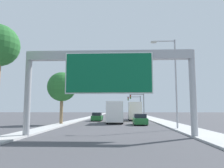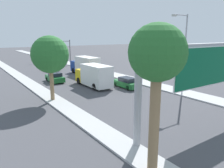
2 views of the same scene
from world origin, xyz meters
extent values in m
cube|color=#B3B3B3|center=(7.75, 60.00, 0.07)|extent=(3.00, 120.00, 0.15)
cube|color=#B3B3B3|center=(-7.25, 60.00, 0.07)|extent=(2.00, 120.00, 0.15)
cylinder|color=#9EA0A5|center=(-6.45, 18.00, 3.37)|extent=(0.50, 0.50, 6.74)
cylinder|color=#9EA0A5|center=(6.45, 18.00, 3.37)|extent=(0.50, 0.50, 6.74)
cube|color=#9EA0A5|center=(0.00, 18.00, 6.39)|extent=(12.90, 0.60, 0.70)
cube|color=white|center=(0.00, 17.70, 4.92)|extent=(6.78, 0.08, 3.23)
cube|color=#0A5B38|center=(0.00, 17.65, 4.92)|extent=(6.58, 0.16, 3.03)
cube|color=#1E662D|center=(3.50, 31.68, 0.55)|extent=(1.80, 4.52, 0.76)
cube|color=#1E232D|center=(3.50, 31.45, 1.22)|extent=(1.58, 2.35, 0.57)
cylinder|color=black|center=(2.71, 33.08, 0.32)|extent=(0.22, 0.64, 0.64)
cylinder|color=black|center=(4.29, 33.08, 0.32)|extent=(0.22, 0.64, 0.64)
cylinder|color=black|center=(2.71, 30.28, 0.32)|extent=(0.22, 0.64, 0.64)
cylinder|color=black|center=(4.29, 30.28, 0.32)|extent=(0.22, 0.64, 0.64)
cube|color=black|center=(0.00, 52.45, 0.54)|extent=(1.84, 4.30, 0.73)
cube|color=#1E232D|center=(0.00, 52.24, 1.19)|extent=(1.62, 2.24, 0.56)
cylinder|color=black|center=(-0.81, 53.79, 0.32)|extent=(0.22, 0.64, 0.64)
cylinder|color=black|center=(0.81, 53.79, 0.32)|extent=(0.22, 0.64, 0.64)
cylinder|color=black|center=(-0.81, 51.12, 0.32)|extent=(0.22, 0.64, 0.64)
cylinder|color=black|center=(0.81, 51.12, 0.32)|extent=(0.22, 0.64, 0.64)
cube|color=#1E662D|center=(-3.50, 41.29, 0.57)|extent=(1.79, 4.33, 0.78)
cube|color=#1E232D|center=(-3.50, 41.08, 1.25)|extent=(1.57, 2.25, 0.59)
cylinder|color=black|center=(-4.28, 42.63, 0.32)|extent=(0.22, 0.64, 0.64)
cylinder|color=black|center=(-2.72, 42.63, 0.32)|extent=(0.22, 0.64, 0.64)
cylinder|color=black|center=(-4.28, 39.95, 0.32)|extent=(0.22, 0.64, 0.64)
cylinder|color=black|center=(-2.72, 39.95, 0.32)|extent=(0.22, 0.64, 0.64)
cube|color=yellow|center=(0.00, 37.72, 1.25)|extent=(2.22, 2.03, 1.91)
cube|color=silver|center=(0.00, 34.10, 1.77)|extent=(2.41, 5.21, 2.95)
cylinder|color=black|center=(-1.07, 37.62, 0.50)|extent=(0.28, 1.00, 1.00)
cylinder|color=black|center=(1.07, 37.62, 0.50)|extent=(0.28, 1.00, 1.00)
cylinder|color=black|center=(-1.07, 32.79, 0.50)|extent=(0.28, 1.00, 1.00)
cylinder|color=black|center=(1.07, 32.79, 0.50)|extent=(0.28, 1.00, 1.00)
cube|color=navy|center=(3.50, 47.29, 1.32)|extent=(2.13, 2.25, 2.04)
cube|color=silver|center=(3.50, 43.27, 1.87)|extent=(2.31, 5.80, 3.14)
cylinder|color=black|center=(2.48, 47.18, 0.50)|extent=(0.28, 1.00, 1.00)
cylinder|color=black|center=(4.52, 47.18, 0.50)|extent=(0.28, 1.00, 1.00)
cylinder|color=black|center=(2.48, 41.82, 0.50)|extent=(0.28, 1.00, 1.00)
cylinder|color=black|center=(4.52, 41.82, 0.50)|extent=(0.28, 1.00, 1.00)
cylinder|color=#4C4C4F|center=(6.75, 58.00, 3.10)|extent=(0.20, 0.20, 6.21)
cylinder|color=#4C4C4F|center=(4.87, 58.00, 5.91)|extent=(3.75, 0.14, 0.14)
cube|color=black|center=(3.30, 58.00, 5.33)|extent=(0.35, 0.28, 1.05)
cylinder|color=red|center=(3.30, 57.84, 5.68)|extent=(0.22, 0.04, 0.22)
cylinder|color=yellow|center=(3.30, 57.84, 5.33)|extent=(0.22, 0.04, 0.22)
cylinder|color=green|center=(3.30, 57.84, 4.98)|extent=(0.22, 0.04, 0.22)
cylinder|color=#4C4C4F|center=(6.75, 68.00, 3.09)|extent=(0.20, 0.20, 6.17)
cylinder|color=#4C4C4F|center=(4.72, 68.00, 5.87)|extent=(4.06, 0.14, 0.14)
cube|color=black|center=(3.01, 68.00, 5.30)|extent=(0.35, 0.28, 1.05)
cylinder|color=red|center=(3.01, 67.84, 5.65)|extent=(0.22, 0.04, 0.22)
cylinder|color=yellow|center=(3.01, 67.84, 5.30)|extent=(0.22, 0.04, 0.22)
cylinder|color=green|center=(3.01, 67.84, 4.95)|extent=(0.22, 0.04, 0.22)
cylinder|color=#8C704C|center=(-7.44, 31.43, 2.65)|extent=(0.44, 0.44, 5.30)
sphere|color=#286B2D|center=(-7.44, 31.43, 5.30)|extent=(4.11, 4.11, 4.11)
cylinder|color=#9EA0A5|center=(6.85, 24.64, 4.87)|extent=(0.18, 0.18, 9.75)
cylinder|color=#9EA0A5|center=(5.70, 24.64, 9.60)|extent=(2.30, 0.12, 0.12)
cube|color=#B2B2A8|center=(4.55, 24.64, 9.50)|extent=(0.60, 0.28, 0.20)
camera|label=1|loc=(0.97, 1.08, 2.14)|focal=35.00mm
camera|label=2|loc=(-15.55, 7.84, 7.39)|focal=35.00mm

